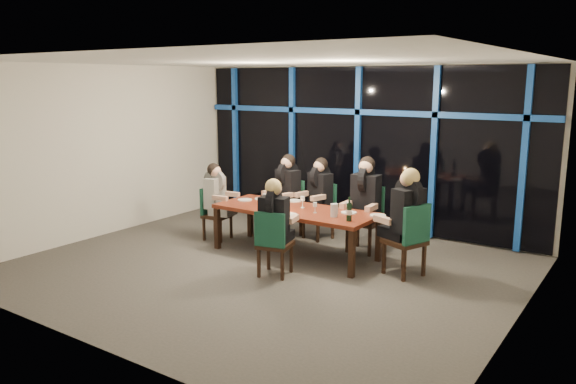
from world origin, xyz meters
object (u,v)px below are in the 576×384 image
dining_table (295,213)px  chair_far_mid (322,208)px  diner_far_left (286,183)px  diner_far_right (365,191)px  chair_end_left (213,210)px  water_pitcher (334,210)px  chair_near_mid (273,240)px  diner_end_right (406,206)px  diner_far_mid (319,186)px  wine_bottle (349,212)px  chair_far_right (367,215)px  chair_end_right (410,236)px  diner_near_mid (275,213)px  chair_far_left (290,205)px  diner_end_left (217,190)px

dining_table → chair_far_mid: chair_far_mid is taller
diner_far_left → diner_far_right: 1.56m
chair_end_left → water_pitcher: water_pitcher is taller
chair_near_mid → diner_end_right: (1.50, 1.11, 0.47)m
dining_table → diner_far_left: diner_far_left is taller
chair_end_left → diner_far_right: bearing=-80.0°
diner_far_mid → chair_end_left: bearing=-130.6°
diner_end_right → wine_bottle: 0.80m
chair_far_mid → chair_far_right: 1.00m
chair_end_right → wine_bottle: 0.91m
chair_far_mid → wine_bottle: bearing=-32.0°
diner_far_mid → water_pitcher: size_ratio=4.84×
chair_near_mid → diner_far_right: diner_far_right is taller
diner_far_left → chair_end_right: bearing=-3.8°
chair_end_right → wine_bottle: (-0.82, -0.26, 0.30)m
diner_far_left → diner_end_right: size_ratio=0.94×
dining_table → water_pitcher: size_ratio=13.30×
diner_far_mid → water_pitcher: bearing=-35.2°
chair_near_mid → diner_end_right: bearing=-156.8°
diner_far_right → diner_near_mid: bearing=-109.0°
chair_far_left → wine_bottle: wine_bottle is taller
chair_far_right → wine_bottle: size_ratio=2.99×
chair_end_right → chair_far_left: bearing=-86.5°
chair_near_mid → diner_far_mid: (-0.48, 2.03, 0.39)m
chair_end_right → diner_near_mid: 1.91m
chair_far_right → diner_far_left: 1.59m
chair_end_right → diner_end_right: (-0.08, 0.03, 0.42)m
chair_far_mid → wine_bottle: (1.22, -1.30, 0.34)m
chair_near_mid → diner_end_right: size_ratio=0.93×
wine_bottle → chair_far_mid: bearing=133.3°
diner_near_mid → diner_far_right: bearing=-120.4°
diner_far_mid → diner_far_right: (1.00, -0.23, 0.08)m
chair_far_mid → chair_end_right: chair_end_right is taller
diner_near_mid → wine_bottle: diner_near_mid is taller
chair_end_left → chair_near_mid: size_ratio=0.95×
dining_table → chair_near_mid: size_ratio=2.72×
diner_near_mid → water_pitcher: (0.48, 0.84, -0.07)m
chair_end_left → diner_far_mid: diner_far_mid is taller
diner_end_right → diner_near_mid: (-1.52, -1.03, -0.09)m
diner_end_right → water_pitcher: diner_end_right is taller
diner_near_mid → wine_bottle: bearing=-149.8°
water_pitcher → chair_near_mid: bearing=-137.3°
diner_far_mid → chair_far_left: bearing=-155.7°
chair_near_mid → wine_bottle: size_ratio=2.72×
diner_near_mid → water_pitcher: size_ratio=4.76×
chair_end_left → water_pitcher: bearing=-99.8°
chair_near_mid → diner_end_left: size_ratio=1.08×
diner_near_mid → diner_far_left: bearing=-73.5°
diner_near_mid → dining_table: bearing=-86.5°
chair_end_right → chair_far_right: bearing=-105.5°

